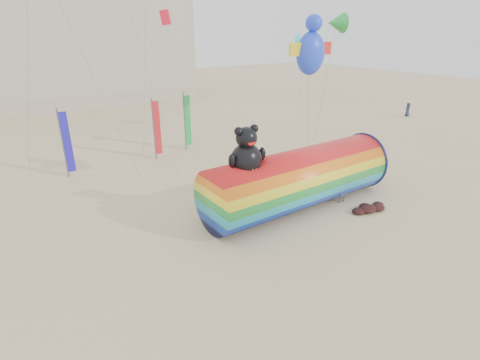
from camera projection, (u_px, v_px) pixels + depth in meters
ground at (248, 231)px, 20.66m from camera, size 160.00×160.00×0.00m
windsock_assembly at (299, 177)px, 22.80m from camera, size 12.59×3.83×5.80m
kite_handler at (343, 190)px, 23.76m from camera, size 0.60×0.40×1.63m
fabric_bundle at (369, 208)px, 22.84m from camera, size 2.62×1.35×0.41m
festival_banners at (141, 130)px, 30.59m from camera, size 11.04×1.20×5.20m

